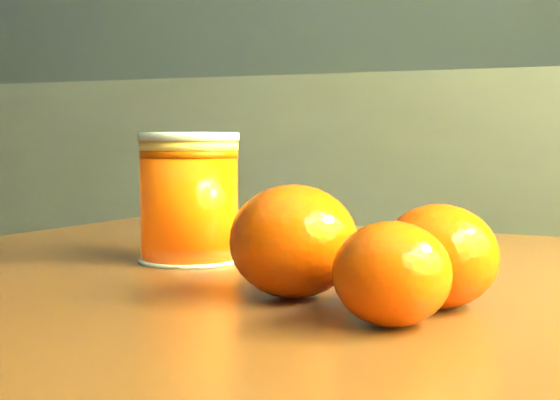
% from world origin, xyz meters
% --- Properties ---
extents(kitchen_counter, '(3.15, 0.60, 0.90)m').
position_xyz_m(kitchen_counter, '(0.00, 1.45, 0.45)').
color(kitchen_counter, '#4E4E53').
rests_on(kitchen_counter, ground).
extents(juice_glass, '(0.08, 0.08, 0.10)m').
position_xyz_m(juice_glass, '(0.76, 0.28, 0.73)').
color(juice_glass, '#FF4E05').
rests_on(juice_glass, table).
extents(orange_front, '(0.10, 0.10, 0.07)m').
position_xyz_m(orange_front, '(0.89, 0.17, 0.71)').
color(orange_front, '#EE4804').
rests_on(orange_front, table).
extents(orange_back, '(0.08, 0.08, 0.06)m').
position_xyz_m(orange_back, '(0.97, 0.17, 0.71)').
color(orange_back, '#EE4804').
rests_on(orange_back, table).
extents(orange_extra, '(0.07, 0.07, 0.05)m').
position_xyz_m(orange_extra, '(0.96, 0.12, 0.71)').
color(orange_extra, '#EE4804').
rests_on(orange_extra, table).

